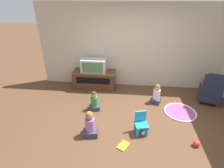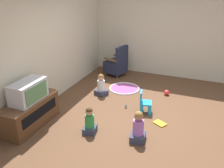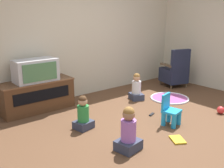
# 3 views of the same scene
# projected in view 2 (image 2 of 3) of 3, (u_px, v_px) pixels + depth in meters

# --- Properties ---
(ground_plane) EXTENTS (30.00, 30.00, 0.00)m
(ground_plane) POSITION_uv_depth(u_px,v_px,m) (134.00, 114.00, 5.82)
(ground_plane) COLOR brown
(wall_back) EXTENTS (5.80, 0.12, 2.59)m
(wall_back) POSITION_uv_depth(u_px,v_px,m) (45.00, 49.00, 5.98)
(wall_back) COLOR beige
(wall_back) RESTS_ON ground_plane
(wall_right) EXTENTS (0.12, 5.21, 2.59)m
(wall_right) POSITION_uv_depth(u_px,v_px,m) (178.00, 34.00, 7.52)
(wall_right) COLOR beige
(wall_right) RESTS_ON ground_plane
(tv_cabinet) EXTENTS (1.34, 0.52, 0.57)m
(tv_cabinet) POSITION_uv_depth(u_px,v_px,m) (30.00, 113.00, 5.28)
(tv_cabinet) COLOR #4C2D19
(tv_cabinet) RESTS_ON ground_plane
(television) EXTENTS (0.77, 0.40, 0.41)m
(television) POSITION_uv_depth(u_px,v_px,m) (28.00, 91.00, 5.09)
(television) COLOR #B7B7BC
(television) RESTS_ON tv_cabinet
(black_armchair) EXTENTS (0.66, 0.69, 0.95)m
(black_armchair) POSITION_uv_depth(u_px,v_px,m) (117.00, 64.00, 7.91)
(black_armchair) COLOR brown
(black_armchair) RESTS_ON ground_plane
(yellow_kid_chair) EXTENTS (0.32, 0.31, 0.51)m
(yellow_kid_chair) POSITION_uv_depth(u_px,v_px,m) (145.00, 104.00, 5.82)
(yellow_kid_chair) COLOR #1E99DB
(yellow_kid_chair) RESTS_ON ground_plane
(play_mat) EXTENTS (0.82, 0.82, 0.04)m
(play_mat) POSITION_uv_depth(u_px,v_px,m) (124.00, 88.00, 7.11)
(play_mat) COLOR #A54C8C
(play_mat) RESTS_ON ground_plane
(child_watching_left) EXTENTS (0.32, 0.29, 0.54)m
(child_watching_left) POSITION_uv_depth(u_px,v_px,m) (90.00, 122.00, 5.07)
(child_watching_left) COLOR #33384C
(child_watching_left) RESTS_ON ground_plane
(child_watching_center) EXTENTS (0.34, 0.36, 0.57)m
(child_watching_center) POSITION_uv_depth(u_px,v_px,m) (101.00, 86.00, 6.67)
(child_watching_center) COLOR #33384C
(child_watching_center) RESTS_ON ground_plane
(child_watching_right) EXTENTS (0.35, 0.32, 0.61)m
(child_watching_right) POSITION_uv_depth(u_px,v_px,m) (138.00, 128.00, 4.81)
(child_watching_right) COLOR #33384C
(child_watching_right) RESTS_ON ground_plane
(toy_ball) EXTENTS (0.14, 0.14, 0.14)m
(toy_ball) POSITION_uv_depth(u_px,v_px,m) (167.00, 92.00, 6.72)
(toy_ball) COLOR red
(toy_ball) RESTS_ON ground_plane
(book) EXTENTS (0.28, 0.31, 0.02)m
(book) POSITION_uv_depth(u_px,v_px,m) (160.00, 123.00, 5.44)
(book) COLOR gold
(book) RESTS_ON ground_plane
(remote_control) EXTENTS (0.16, 0.09, 0.02)m
(remote_control) POSITION_uv_depth(u_px,v_px,m) (126.00, 107.00, 6.13)
(remote_control) COLOR black
(remote_control) RESTS_ON ground_plane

